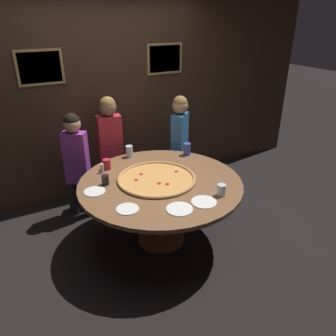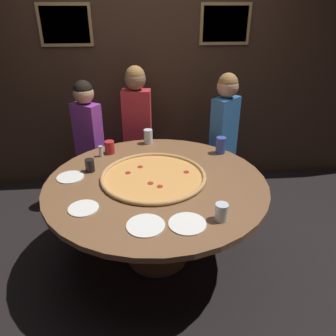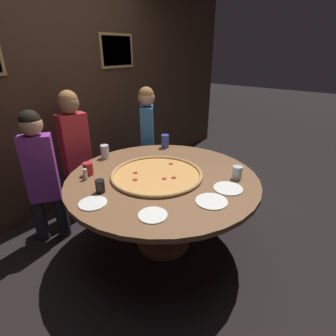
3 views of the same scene
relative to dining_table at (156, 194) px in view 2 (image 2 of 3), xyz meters
name	(u,v)px [view 2 (image 2 of 3)]	position (x,y,z in m)	size (l,w,h in m)	color
ground_plane	(158,255)	(0.00, 0.00, -0.62)	(24.00, 24.00, 0.00)	black
back_wall	(148,69)	(0.00, 1.44, 0.68)	(6.40, 0.08, 2.60)	#3D281C
dining_table	(156,194)	(0.00, 0.00, 0.00)	(1.69, 1.69, 0.74)	brown
giant_pizza	(153,176)	(-0.02, 0.05, 0.13)	(0.82, 0.82, 0.03)	#E0994C
drink_cup_near_right	(90,165)	(-0.52, 0.21, 0.17)	(0.07, 0.07, 0.10)	black
drink_cup_far_left	(221,212)	(0.38, -0.53, 0.18)	(0.08, 0.08, 0.11)	silver
drink_cup_far_right	(221,145)	(0.60, 0.47, 0.19)	(0.09, 0.09, 0.15)	#384CB7
drink_cup_front_edge	(148,137)	(-0.03, 0.75, 0.19)	(0.08, 0.08, 0.14)	silver
drink_cup_by_shaker	(110,147)	(-0.39, 0.54, 0.18)	(0.09, 0.09, 0.12)	#B22328
white_plate_near_front	(83,208)	(-0.50, -0.33, 0.12)	(0.20, 0.20, 0.01)	white
white_plate_far_back	(187,224)	(0.16, -0.56, 0.12)	(0.24, 0.24, 0.01)	white
white_plate_left_side	(146,225)	(-0.09, -0.55, 0.12)	(0.24, 0.24, 0.01)	white
white_plate_right_side	(70,177)	(-0.66, 0.11, 0.12)	(0.21, 0.21, 0.01)	white
condiment_shaker	(101,151)	(-0.46, 0.49, 0.17)	(0.04, 0.04, 0.10)	silver
diner_centre_back	(224,133)	(0.73, 0.86, 0.16)	(0.34, 0.32, 1.37)	#232328
diner_far_left	(89,137)	(-0.63, 0.94, 0.12)	(0.34, 0.28, 1.31)	#232328
diner_far_right	(137,125)	(-0.14, 1.12, 0.18)	(0.36, 0.21, 1.40)	#232328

